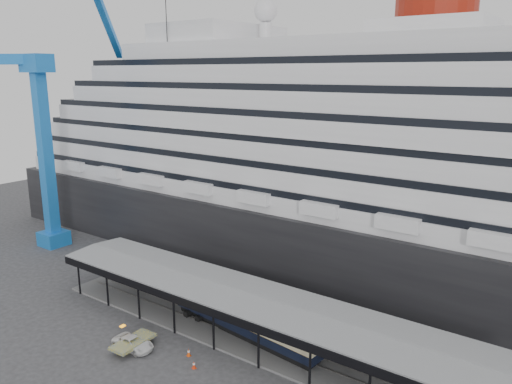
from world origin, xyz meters
TOP-DOWN VIEW (x-y plane):
  - ground at (0.00, 0.00)m, footprint 200.00×200.00m
  - cruise_ship at (0.05, 32.00)m, footprint 130.00×30.00m
  - platform_canopy at (0.00, 5.00)m, footprint 56.00×9.18m
  - crane_blue at (-45.11, 10.62)m, footprint 22.63×19.19m
  - port_truck at (-9.87, -3.99)m, footprint 4.85×2.42m
  - pullman_carriage at (-1.95, 5.00)m, footprint 20.08×4.64m
  - traffic_cone_left at (-4.18, -1.56)m, footprint 0.50×0.50m
  - traffic_cone_mid at (-2.23, -2.89)m, footprint 0.49×0.49m

SIDE VIEW (x-z plane):
  - ground at x=0.00m, z-range 0.00..0.00m
  - traffic_cone_mid at x=-2.23m, z-range 0.00..0.77m
  - traffic_cone_left at x=-4.18m, z-range 0.00..0.81m
  - port_truck at x=-9.87m, z-range 0.00..1.32m
  - platform_canopy at x=0.00m, z-range -0.29..5.01m
  - pullman_carriage at x=-1.95m, z-range -7.38..12.18m
  - cruise_ship at x=0.05m, z-range -3.60..40.30m
  - crane_blue at x=-45.11m, z-range -3.84..43.76m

